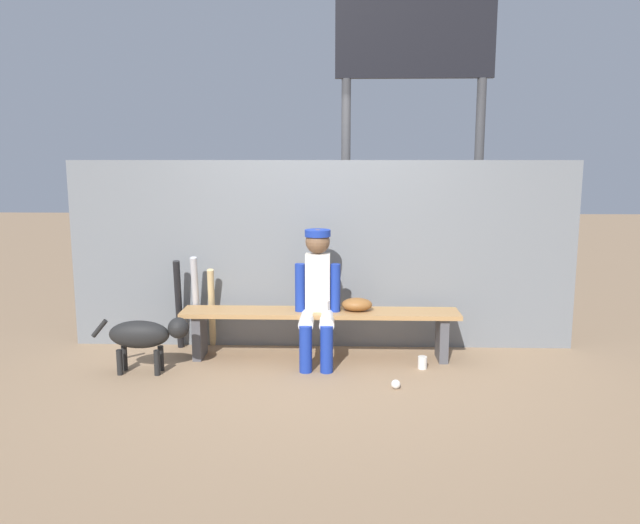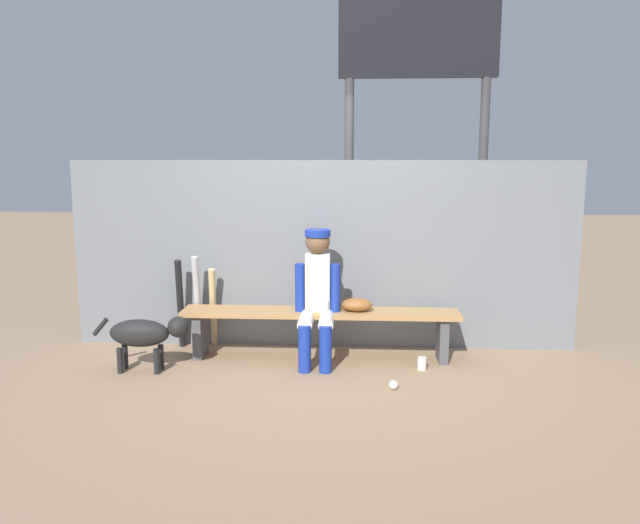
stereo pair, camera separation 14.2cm
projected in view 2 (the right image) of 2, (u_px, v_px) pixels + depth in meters
ground_plane at (320, 358)px, 5.76m from camera, size 30.00×30.00×0.00m
chainlink_fence at (322, 255)px, 5.99m from camera, size 4.85×0.03×1.80m
dugout_bench at (320, 321)px, 5.70m from camera, size 2.53×0.36×0.45m
player_seated at (317, 292)px, 5.55m from camera, size 0.41×0.55×1.20m
baseball_glove at (357, 305)px, 5.66m from camera, size 0.28×0.20×0.12m
bat_wood_natural at (213, 307)px, 6.05m from camera, size 0.11×0.26×0.79m
bat_aluminum_silver at (197, 302)px, 5.98m from camera, size 0.09×0.26×0.92m
bat_aluminum_black at (180, 304)px, 6.00m from camera, size 0.09×0.19×0.88m
baseball at (393, 385)px, 4.98m from camera, size 0.07×0.07×0.07m
cup_on_ground at (422, 363)px, 5.44m from camera, size 0.08×0.08×0.11m
cup_on_bench at (325, 306)px, 5.62m from camera, size 0.08×0.08×0.11m
scoreboard at (423, 87)px, 6.60m from camera, size 1.95×0.27×3.71m
dog at (146, 334)px, 5.35m from camera, size 0.84×0.20×0.49m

